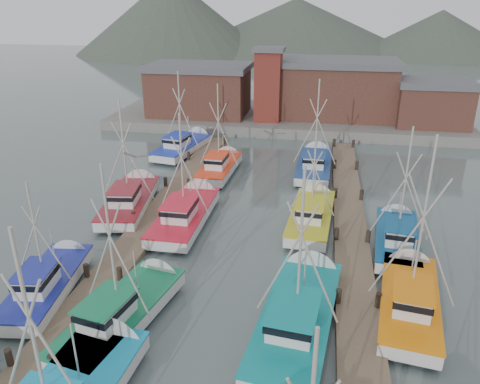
% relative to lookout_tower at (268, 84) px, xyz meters
% --- Properties ---
extents(ground, '(260.00, 260.00, 0.00)m').
position_rel_lookout_tower_xyz_m(ground, '(2.00, -33.00, -5.55)').
color(ground, '#50605F').
rests_on(ground, ground).
extents(dock_left, '(2.30, 46.00, 1.50)m').
position_rel_lookout_tower_xyz_m(dock_left, '(-5.00, -28.96, -5.34)').
color(dock_left, brown).
rests_on(dock_left, ground).
extents(dock_right, '(2.30, 46.00, 1.50)m').
position_rel_lookout_tower_xyz_m(dock_right, '(9.00, -28.96, -5.34)').
color(dock_right, brown).
rests_on(dock_right, ground).
extents(quay, '(44.00, 16.00, 1.20)m').
position_rel_lookout_tower_xyz_m(quay, '(2.00, 4.00, -4.95)').
color(quay, gray).
rests_on(quay, ground).
extents(shed_left, '(12.72, 8.48, 6.20)m').
position_rel_lookout_tower_xyz_m(shed_left, '(-9.00, 2.00, -1.21)').
color(shed_left, brown).
rests_on(shed_left, quay).
extents(shed_center, '(14.84, 9.54, 6.90)m').
position_rel_lookout_tower_xyz_m(shed_center, '(8.00, 4.00, -0.86)').
color(shed_center, brown).
rests_on(shed_center, quay).
extents(shed_right, '(8.48, 6.36, 5.20)m').
position_rel_lookout_tower_xyz_m(shed_right, '(19.00, 1.00, -1.71)').
color(shed_right, brown).
rests_on(shed_right, quay).
extents(lookout_tower, '(3.60, 3.60, 8.50)m').
position_rel_lookout_tower_xyz_m(lookout_tower, '(0.00, 0.00, 0.00)').
color(lookout_tower, maroon).
rests_on(lookout_tower, quay).
extents(distant_hills, '(175.00, 140.00, 42.00)m').
position_rel_lookout_tower_xyz_m(distant_hills, '(-10.76, 89.59, -5.55)').
color(distant_hills, '#485244').
rests_on(distant_hills, ground).
extents(boat_4, '(4.31, 9.23, 9.32)m').
position_rel_lookout_tower_xyz_m(boat_4, '(-2.39, -37.79, -4.87)').
color(boat_4, '#101D37').
rests_on(boat_4, ground).
extents(boat_5, '(4.40, 10.67, 9.57)m').
position_rel_lookout_tower_xyz_m(boat_5, '(6.08, -36.45, -4.87)').
color(boat_5, '#101D37').
rests_on(boat_5, ground).
extents(boat_6, '(3.51, 8.39, 7.38)m').
position_rel_lookout_tower_xyz_m(boat_6, '(-7.53, -36.14, -4.87)').
color(boat_6, '#101D37').
rests_on(boat_6, ground).
extents(boat_7, '(4.09, 9.15, 10.32)m').
position_rel_lookout_tower_xyz_m(boat_7, '(11.63, -34.24, -4.86)').
color(boat_7, '#101D37').
rests_on(boat_7, ground).
extents(boat_8, '(3.68, 9.66, 9.02)m').
position_rel_lookout_tower_xyz_m(boat_8, '(-2.58, -26.31, -4.87)').
color(boat_8, '#101D37').
rests_on(boat_8, ground).
extents(boat_9, '(3.36, 9.08, 7.73)m').
position_rel_lookout_tower_xyz_m(boat_9, '(6.30, -24.99, -4.87)').
color(boat_9, '#101D37').
rests_on(boat_9, ground).
extents(boat_10, '(4.21, 9.70, 9.38)m').
position_rel_lookout_tower_xyz_m(boat_10, '(-7.55, -24.64, -4.87)').
color(boat_10, '#101D37').
rests_on(boat_10, ground).
extents(boat_11, '(3.55, 8.55, 8.85)m').
position_rel_lookout_tower_xyz_m(boat_11, '(11.85, -27.45, -4.87)').
color(boat_11, '#101D37').
rests_on(boat_11, ground).
extents(boat_12, '(3.55, 8.41, 8.97)m').
position_rel_lookout_tower_xyz_m(boat_12, '(-2.33, -16.06, -4.87)').
color(boat_12, '#101D37').
rests_on(boat_12, ground).
extents(boat_13, '(3.82, 9.56, 9.46)m').
position_rel_lookout_tower_xyz_m(boat_13, '(6.17, -13.95, -4.87)').
color(boat_13, '#101D37').
rests_on(boat_13, ground).
extents(boat_14, '(4.48, 9.70, 9.24)m').
position_rel_lookout_tower_xyz_m(boat_14, '(-7.43, -10.43, -4.87)').
color(boat_14, '#101D37').
rests_on(boat_14, ground).
extents(gull_near, '(1.55, 0.64, 0.24)m').
position_rel_lookout_tower_xyz_m(gull_near, '(-2.49, -34.58, 2.12)').
color(gull_near, gray).
rests_on(gull_near, ground).
extents(gull_far, '(1.49, 0.65, 0.24)m').
position_rel_lookout_tower_xyz_m(gull_far, '(3.74, -27.80, 1.73)').
color(gull_far, gray).
rests_on(gull_far, ground).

